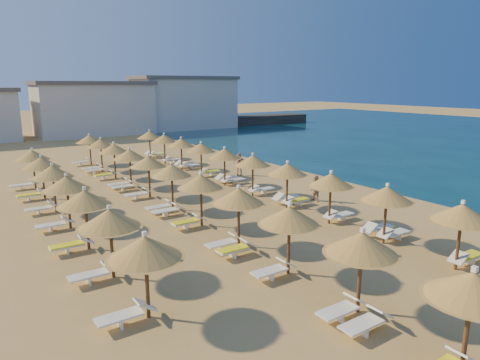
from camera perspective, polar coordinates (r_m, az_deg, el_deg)
ground at (r=22.53m, az=4.17°, el=-5.32°), size 220.00×220.00×0.00m
jetty at (r=73.09m, az=-1.50°, el=7.84°), size 30.21×6.10×1.50m
hotel_blocks at (r=63.91m, az=-18.86°, el=9.13°), size 46.97×9.37×8.10m
parasol_row_east at (r=26.75m, az=1.72°, el=2.51°), size 2.36×35.76×2.76m
parasol_row_west at (r=23.99m, az=-9.10°, el=1.17°), size 2.36×35.76×2.76m
parasol_row_inland at (r=22.30m, az=-22.11°, el=-0.50°), size 2.36×22.40×2.76m
loungers at (r=24.92m, az=-6.29°, el=-2.76°), size 14.26×34.87×0.66m
beachgoer_b at (r=26.13m, az=10.05°, el=-1.13°), size 0.65×0.81×1.59m
beachgoer_c at (r=33.18m, az=-0.12°, el=2.17°), size 1.06×1.03×1.78m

